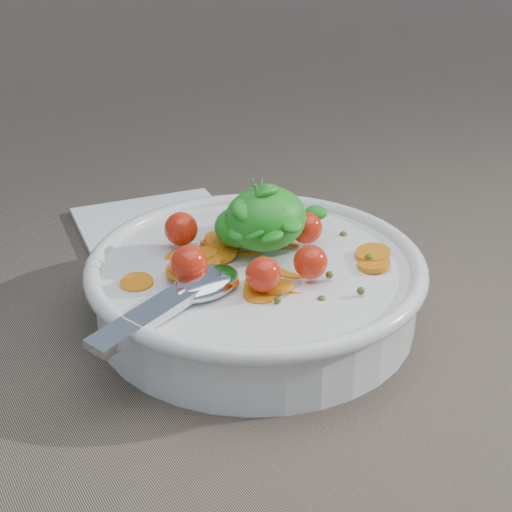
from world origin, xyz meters
TOP-DOWN VIEW (x-y plane):
  - ground at (0.00, 0.00)m, footprint 6.00×6.00m
  - bowl at (-0.02, 0.02)m, footprint 0.26×0.24m
  - napkin at (-0.01, 0.21)m, footprint 0.16×0.14m

SIDE VIEW (x-z plane):
  - ground at x=0.00m, z-range 0.00..0.00m
  - napkin at x=-0.01m, z-range 0.00..0.01m
  - bowl at x=-0.02m, z-range -0.02..0.08m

